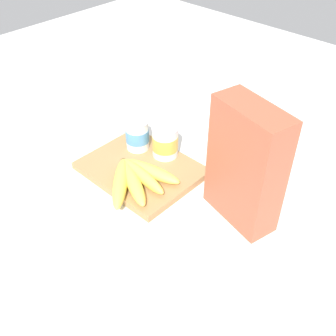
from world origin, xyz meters
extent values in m
plane|color=silver|center=(0.00, 0.00, 0.00)|extent=(2.40, 2.40, 0.00)
cube|color=#A37A4C|center=(0.00, 0.00, 0.01)|extent=(0.30, 0.24, 0.02)
cube|color=#D85138|center=(0.29, 0.05, 0.15)|extent=(0.19, 0.12, 0.30)
cylinder|color=white|center=(-0.07, 0.05, 0.06)|extent=(0.07, 0.07, 0.09)
cylinder|color=#5193D1|center=(-0.07, 0.05, 0.06)|extent=(0.07, 0.07, 0.04)
cylinder|color=silver|center=(-0.07, 0.05, 0.11)|extent=(0.07, 0.07, 0.00)
cylinder|color=white|center=(0.01, 0.08, 0.06)|extent=(0.07, 0.07, 0.09)
cylinder|color=gold|center=(0.01, 0.08, 0.06)|extent=(0.07, 0.07, 0.04)
cylinder|color=silver|center=(0.01, 0.08, 0.11)|extent=(0.07, 0.07, 0.00)
ellipsoid|color=#EFCD4E|center=(0.03, -0.10, 0.04)|extent=(0.16, 0.16, 0.04)
ellipsoid|color=#EFCD4E|center=(0.04, -0.07, 0.04)|extent=(0.18, 0.12, 0.03)
ellipsoid|color=#EFCD4E|center=(0.05, -0.04, 0.04)|extent=(0.18, 0.05, 0.04)
ellipsoid|color=#EFCD4E|center=(0.05, -0.01, 0.04)|extent=(0.18, 0.07, 0.03)
cylinder|color=brown|center=(-0.04, -0.03, 0.03)|extent=(0.01, 0.01, 0.02)
camera|label=1|loc=(0.64, -0.57, 0.71)|focal=43.21mm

